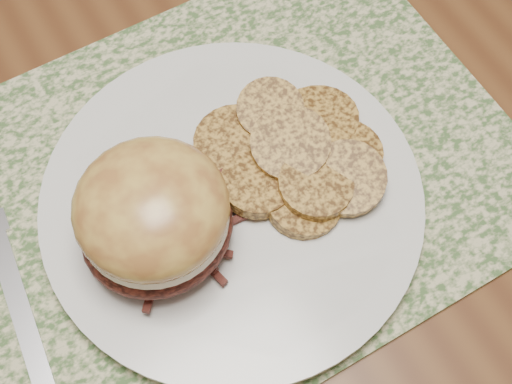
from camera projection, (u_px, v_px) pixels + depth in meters
ground at (151, 373)px, 1.22m from camera, size 3.50×3.50×0.00m
dining_table at (49, 203)px, 0.62m from camera, size 1.50×0.90×0.75m
placemat at (218, 182)px, 0.53m from camera, size 0.45×0.33×0.00m
dinner_plate at (232, 201)px, 0.52m from camera, size 0.26×0.26×0.02m
pork_sandwich at (154, 216)px, 0.46m from camera, size 0.12×0.12×0.08m
roasted_potatoes at (297, 156)px, 0.51m from camera, size 0.14×0.14×0.03m
fork at (10, 275)px, 0.50m from camera, size 0.03×0.17×0.00m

